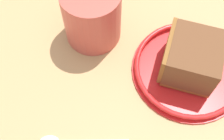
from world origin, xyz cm
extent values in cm
cube|color=tan|center=(0.00, 0.00, -1.47)|extent=(159.12, 159.12, 2.93)
cylinder|color=red|center=(-7.13, 1.17, 0.40)|extent=(18.59, 18.59, 0.81)
torus|color=red|center=(-7.13, 1.17, 1.20)|extent=(17.89, 17.89, 0.79)
cube|color=brown|center=(-7.13, 1.17, 1.11)|extent=(9.79, 10.39, 0.60)
cube|color=brown|center=(-7.13, 1.17, 4.40)|extent=(9.79, 10.39, 5.98)
cube|color=brown|center=(-3.09, 0.06, 4.40)|extent=(2.86, 8.49, 5.98)
cylinder|color=#BF4C3F|center=(8.93, -6.08, 5.22)|extent=(9.63, 9.63, 10.44)
camera|label=1|loc=(4.83, 24.80, 44.35)|focal=48.13mm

